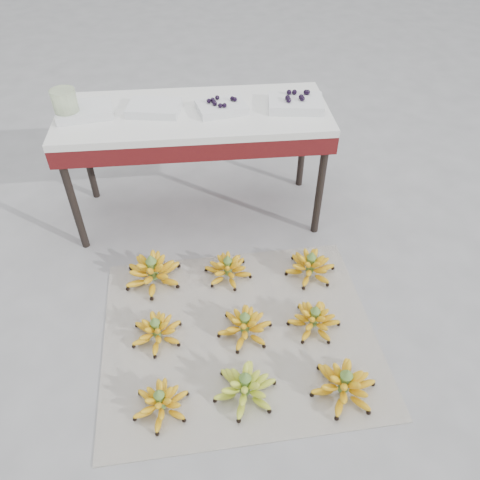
{
  "coord_description": "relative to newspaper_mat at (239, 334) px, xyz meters",
  "views": [
    {
      "loc": [
        -0.09,
        -1.27,
        1.8
      ],
      "look_at": [
        0.08,
        0.41,
        0.25
      ],
      "focal_mm": 35.0,
      "sensor_mm": 36.0,
      "label": 1
    }
  ],
  "objects": [
    {
      "name": "bunch_front_left",
      "position": [
        -0.35,
        -0.34,
        0.05
      ],
      "size": [
        0.27,
        0.27,
        0.14
      ],
      "rotation": [
        0.0,
        0.0,
        0.18
      ],
      "color": "yellow",
      "rests_on": "newspaper_mat"
    },
    {
      "name": "bunch_mid_right",
      "position": [
        0.35,
        0.01,
        0.05
      ],
      "size": [
        0.28,
        0.28,
        0.15
      ],
      "rotation": [
        0.0,
        0.0,
        -0.15
      ],
      "color": "yellow",
      "rests_on": "newspaper_mat"
    },
    {
      "name": "bunch_back_center",
      "position": [
        -0.02,
        0.37,
        0.05
      ],
      "size": [
        0.32,
        0.32,
        0.15
      ],
      "rotation": [
        0.0,
        0.0,
        0.39
      ],
      "color": "yellow",
      "rests_on": "newspaper_mat"
    },
    {
      "name": "bunch_front_center",
      "position": [
        -0.01,
        -0.31,
        0.06
      ],
      "size": [
        0.3,
        0.3,
        0.16
      ],
      "rotation": [
        0.0,
        0.0,
        0.13
      ],
      "color": "#9DBD2F",
      "rests_on": "newspaper_mat"
    },
    {
      "name": "bunch_back_left",
      "position": [
        -0.41,
        0.38,
        0.06
      ],
      "size": [
        0.33,
        0.33,
        0.18
      ],
      "rotation": [
        0.0,
        0.0,
        0.14
      ],
      "color": "yellow",
      "rests_on": "newspaper_mat"
    },
    {
      "name": "newspaper_mat",
      "position": [
        0.0,
        0.0,
        0.0
      ],
      "size": [
        1.29,
        1.1,
        0.01
      ],
      "primitive_type": "cube",
      "rotation": [
        0.0,
        0.0,
        0.04
      ],
      "color": "white",
      "rests_on": "ground"
    },
    {
      "name": "tray_left",
      "position": [
        -0.34,
        0.93,
        0.69
      ],
      "size": [
        0.29,
        0.23,
        0.04
      ],
      "color": "silver",
      "rests_on": "vendor_table"
    },
    {
      "name": "tray_right",
      "position": [
        -0.0,
        0.91,
        0.69
      ],
      "size": [
        0.28,
        0.22,
        0.06
      ],
      "color": "silver",
      "rests_on": "vendor_table"
    },
    {
      "name": "vendor_table",
      "position": [
        -0.15,
        0.92,
        0.59
      ],
      "size": [
        1.4,
        0.56,
        0.67
      ],
      "color": "black",
      "rests_on": "ground"
    },
    {
      "name": "bunch_back_right",
      "position": [
        0.4,
        0.35,
        0.06
      ],
      "size": [
        0.31,
        0.31,
        0.16
      ],
      "rotation": [
        0.0,
        0.0,
        -0.25
      ],
      "color": "yellow",
      "rests_on": "newspaper_mat"
    },
    {
      "name": "bunch_front_right",
      "position": [
        0.4,
        -0.34,
        0.06
      ],
      "size": [
        0.32,
        0.32,
        0.17
      ],
      "rotation": [
        0.0,
        0.0,
        -0.21
      ],
      "color": "yellow",
      "rests_on": "newspaper_mat"
    },
    {
      "name": "glass_jar",
      "position": [
        -0.77,
        0.9,
        0.74
      ],
      "size": [
        0.15,
        0.15,
        0.15
      ],
      "primitive_type": "cylinder",
      "rotation": [
        0.0,
        0.0,
        -0.34
      ],
      "color": "#DFF3C1",
      "rests_on": "vendor_table"
    },
    {
      "name": "tray_far_left",
      "position": [
        -0.69,
        0.93,
        0.69
      ],
      "size": [
        0.31,
        0.24,
        0.04
      ],
      "color": "silver",
      "rests_on": "vendor_table"
    },
    {
      "name": "tray_far_right",
      "position": [
        0.38,
        0.91,
        0.69
      ],
      "size": [
        0.3,
        0.24,
        0.07
      ],
      "color": "silver",
      "rests_on": "vendor_table"
    },
    {
      "name": "ground",
      "position": [
        -0.04,
        -0.04,
        -0.0
      ],
      "size": [
        60.0,
        60.0,
        0.0
      ],
      "primitive_type": "plane",
      "color": "slate",
      "rests_on": "ground"
    },
    {
      "name": "bunch_mid_left",
      "position": [
        -0.38,
        0.01,
        0.05
      ],
      "size": [
        0.31,
        0.31,
        0.15
      ],
      "rotation": [
        0.0,
        0.0,
        0.41
      ],
      "color": "yellow",
      "rests_on": "newspaper_mat"
    },
    {
      "name": "bunch_mid_center",
      "position": [
        0.02,
        0.0,
        0.06
      ],
      "size": [
        0.27,
        0.27,
        0.15
      ],
      "rotation": [
        0.0,
        0.0,
        -0.06
      ],
      "color": "yellow",
      "rests_on": "newspaper_mat"
    }
  ]
}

